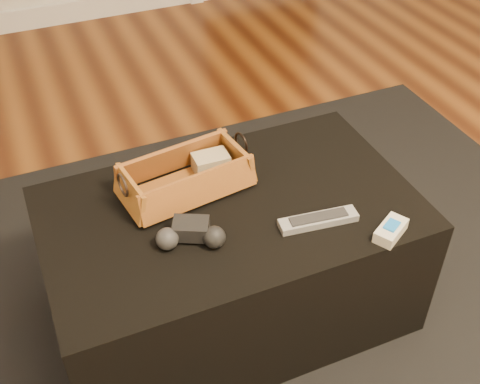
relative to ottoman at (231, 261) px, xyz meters
name	(u,v)px	position (x,y,z in m)	size (l,w,h in m)	color
baseboard	(56,14)	(-0.13, 2.33, -0.16)	(5.00, 0.04, 0.12)	white
area_rug	(238,321)	(0.00, -0.05, -0.22)	(2.60, 2.00, 0.01)	black
ottoman	(231,261)	(0.00, 0.00, 0.00)	(1.00, 0.60, 0.42)	black
tv_remote	(183,189)	(-0.10, 0.10, 0.23)	(0.19, 0.04, 0.02)	black
cloth_bundle	(211,163)	(0.00, 0.15, 0.25)	(0.10, 0.07, 0.05)	tan
wicker_basket	(186,178)	(-0.08, 0.11, 0.25)	(0.38, 0.24, 0.13)	brown
game_controller	(191,234)	(-0.14, -0.09, 0.24)	(0.18, 0.13, 0.06)	black
silver_remote	(318,220)	(0.18, -0.15, 0.22)	(0.21, 0.07, 0.02)	#93959A
cream_gadget	(391,230)	(0.33, -0.26, 0.23)	(0.11, 0.09, 0.04)	beige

